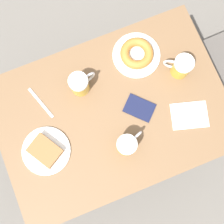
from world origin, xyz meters
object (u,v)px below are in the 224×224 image
at_px(plate_with_cake, 46,151).
at_px(passport_near_edge, 139,108).
at_px(napkin_folded, 189,115).
at_px(plate_with_donut, 137,54).
at_px(beer_mug_center, 80,84).
at_px(beer_mug_left, 181,67).
at_px(fork, 41,103).
at_px(beer_mug_right, 128,144).

height_order(plate_with_cake, passport_near_edge, plate_with_cake).
bearing_deg(napkin_folded, plate_with_donut, -162.28).
bearing_deg(beer_mug_center, beer_mug_left, 78.11).
bearing_deg(plate_with_cake, beer_mug_left, 99.76).
bearing_deg(fork, plate_with_donut, 95.31).
bearing_deg(napkin_folded, passport_near_edge, -120.59).
distance_m(plate_with_donut, passport_near_edge, 0.24).
bearing_deg(beer_mug_left, passport_near_edge, -68.06).
bearing_deg(plate_with_cake, beer_mug_right, 71.85).
height_order(plate_with_donut, beer_mug_right, beer_mug_right).
relative_size(plate_with_cake, passport_near_edge, 1.37).
xyz_separation_m(plate_with_cake, beer_mug_left, (-0.12, 0.67, 0.04)).
distance_m(beer_mug_center, napkin_folded, 0.49).
xyz_separation_m(beer_mug_center, beer_mug_right, (0.31, 0.09, 0.00)).
bearing_deg(passport_near_edge, fork, -115.06).
distance_m(beer_mug_left, passport_near_edge, 0.25).
xyz_separation_m(beer_mug_center, passport_near_edge, (0.18, 0.20, -0.05)).
bearing_deg(beer_mug_left, beer_mug_right, -56.82).
distance_m(napkin_folded, fork, 0.65).
relative_size(beer_mug_left, beer_mug_right, 0.95).
distance_m(plate_with_donut, fork, 0.48).
xyz_separation_m(plate_with_donut, fork, (0.04, -0.47, -0.02)).
bearing_deg(napkin_folded, beer_mug_right, -86.41).
xyz_separation_m(plate_with_cake, fork, (-0.21, 0.05, -0.01)).
bearing_deg(passport_near_edge, beer_mug_left, 111.94).
bearing_deg(napkin_folded, beer_mug_left, 169.05).
relative_size(plate_with_donut, beer_mug_center, 1.76).
height_order(beer_mug_right, fork, beer_mug_right).
bearing_deg(fork, passport_near_edge, 64.94).
bearing_deg(beer_mug_center, passport_near_edge, 47.94).
xyz_separation_m(beer_mug_left, fork, (-0.09, -0.62, -0.06)).
height_order(beer_mug_center, passport_near_edge, beer_mug_center).
height_order(plate_with_cake, plate_with_donut, plate_with_donut).
height_order(beer_mug_left, napkin_folded, beer_mug_left).
bearing_deg(beer_mug_left, plate_with_cake, -80.24).
height_order(plate_with_cake, beer_mug_left, beer_mug_left).
bearing_deg(plate_with_cake, fork, 166.74).
distance_m(plate_with_cake, napkin_folded, 0.64).
bearing_deg(beer_mug_center, napkin_folded, 53.06).
height_order(plate_with_donut, fork, plate_with_donut).
height_order(beer_mug_center, napkin_folded, beer_mug_center).
bearing_deg(beer_mug_left, napkin_folded, -10.95).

